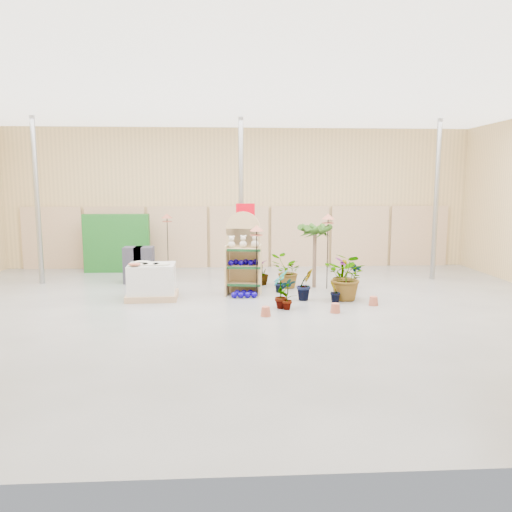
{
  "coord_description": "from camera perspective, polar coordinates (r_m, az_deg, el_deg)",
  "views": [
    {
      "loc": [
        -0.37,
        -10.31,
        2.71
      ],
      "look_at": [
        0.3,
        1.5,
        1.0
      ],
      "focal_mm": 35.0,
      "sensor_mm": 36.0,
      "label": 1
    }
  ],
  "objects": [
    {
      "name": "trellis_stock",
      "position": [
        15.99,
        -15.61,
        1.42
      ],
      "size": [
        2.0,
        0.3,
        1.8
      ],
      "primitive_type": "cube",
      "color": "#16561A",
      "rests_on": "ground"
    },
    {
      "name": "potted_plant_3",
      "position": [
        12.75,
        9.87,
        -2.14
      ],
      "size": [
        0.59,
        0.59,
        0.88
      ],
      "primitive_type": "imported",
      "rotation": [
        0.0,
        0.0,
        1.35
      ],
      "color": "#234812",
      "rests_on": "ground"
    },
    {
      "name": "gazing_balls_floor",
      "position": [
        12.08,
        -1.37,
        -4.37
      ],
      "size": [
        0.63,
        0.39,
        0.15
      ],
      "color": "#0A007D",
      "rests_on": "ground"
    },
    {
      "name": "potted_plant_0",
      "position": [
        10.96,
        2.82,
        -3.82
      ],
      "size": [
        0.31,
        0.46,
        0.85
      ],
      "primitive_type": "imported",
      "rotation": [
        0.0,
        0.0,
        4.69
      ],
      "color": "#234812",
      "rests_on": "ground"
    },
    {
      "name": "potted_plant_6",
      "position": [
        13.1,
        3.55,
        -1.76
      ],
      "size": [
        0.97,
        0.91,
        0.89
      ],
      "primitive_type": "imported",
      "rotation": [
        0.0,
        0.0,
        3.46
      ],
      "color": "#234812",
      "rests_on": "ground"
    },
    {
      "name": "potted_plant_8",
      "position": [
        10.88,
        3.63,
        -4.31
      ],
      "size": [
        0.44,
        0.37,
        0.7
      ],
      "primitive_type": "imported",
      "rotation": [
        0.0,
        0.0,
        3.53
      ],
      "color": "#234812",
      "rests_on": "ground"
    },
    {
      "name": "bird_table_right",
      "position": [
        12.93,
        8.25,
        4.19
      ],
      "size": [
        0.34,
        0.34,
        1.96
      ],
      "color": "black",
      "rests_on": "ground"
    },
    {
      "name": "potted_plant_11",
      "position": [
        13.5,
        0.64,
        -1.89
      ],
      "size": [
        0.45,
        0.45,
        0.68
      ],
      "primitive_type": "imported",
      "rotation": [
        0.0,
        0.0,
        4.5
      ],
      "color": "#234812",
      "rests_on": "ground"
    },
    {
      "name": "potted_plant_4",
      "position": [
        13.4,
        11.27,
        -2.16
      ],
      "size": [
        0.42,
        0.39,
        0.66
      ],
      "primitive_type": "imported",
      "rotation": [
        0.0,
        0.0,
        2.58
      ],
      "color": "#234812",
      "rests_on": "ground"
    },
    {
      "name": "potted_plant_1",
      "position": [
        11.79,
        5.63,
        -3.22
      ],
      "size": [
        0.53,
        0.5,
        0.76
      ],
      "primitive_type": "imported",
      "rotation": [
        0.0,
        0.0,
        0.51
      ],
      "color": "#234812",
      "rests_on": "ground"
    },
    {
      "name": "room",
      "position": [
        11.24,
        -1.37,
        5.7
      ],
      "size": [
        15.2,
        12.1,
        4.7
      ],
      "color": "slate",
      "rests_on": "ground"
    },
    {
      "name": "charcoal_planters",
      "position": [
        14.13,
        -13.22,
        -1.0
      ],
      "size": [
        0.8,
        0.5,
        1.0
      ],
      "color": "#232229",
      "rests_on": "ground"
    },
    {
      "name": "pallet_stack",
      "position": [
        12.1,
        -11.8,
        -2.87
      ],
      "size": [
        1.22,
        1.03,
        0.87
      ],
      "rotation": [
        0.0,
        0.0,
        0.04
      ],
      "color": "tan",
      "rests_on": "ground"
    },
    {
      "name": "bird_table_front",
      "position": [
        11.81,
        0.07,
        2.93
      ],
      "size": [
        0.34,
        0.34,
        1.75
      ],
      "color": "black",
      "rests_on": "ground"
    },
    {
      "name": "bird_table_back",
      "position": [
        15.14,
        -10.14,
        4.31
      ],
      "size": [
        0.34,
        0.34,
        1.84
      ],
      "color": "black",
      "rests_on": "ground"
    },
    {
      "name": "offer_sign",
      "position": [
        13.35,
        -1.22,
        3.32
      ],
      "size": [
        0.5,
        0.08,
        2.2
      ],
      "color": "gray",
      "rests_on": "ground"
    },
    {
      "name": "display_shelf",
      "position": [
        12.34,
        -1.48,
        -0.06
      ],
      "size": [
        0.94,
        0.68,
        2.04
      ],
      "rotation": [
        0.0,
        0.0,
        -0.17
      ],
      "color": "tan",
      "rests_on": "ground"
    },
    {
      "name": "potted_plant_10",
      "position": [
        11.89,
        10.42,
        -2.32
      ],
      "size": [
        1.34,
        1.32,
        1.12
      ],
      "primitive_type": "imported",
      "rotation": [
        0.0,
        0.0,
        5.56
      ],
      "color": "#234812",
      "rests_on": "ground"
    },
    {
      "name": "potted_plant_5",
      "position": [
        12.61,
        2.79,
        -2.99
      ],
      "size": [
        0.35,
        0.31,
        0.52
      ],
      "primitive_type": "imported",
      "rotation": [
        0.0,
        0.0,
        0.34
      ],
      "color": "#234812",
      "rests_on": "ground"
    },
    {
      "name": "palm",
      "position": [
        13.11,
        6.76,
        2.95
      ],
      "size": [
        0.7,
        0.7,
        1.78
      ],
      "color": "brown",
      "rests_on": "ground"
    },
    {
      "name": "teddy_bears",
      "position": [
        12.2,
        -1.37,
        1.55
      ],
      "size": [
        0.75,
        0.19,
        0.31
      ],
      "color": "beige",
      "rests_on": "display_shelf"
    },
    {
      "name": "potted_plant_9",
      "position": [
        11.61,
        8.99,
        -4.05
      ],
      "size": [
        0.35,
        0.37,
        0.52
      ],
      "primitive_type": "imported",
      "rotation": [
        0.0,
        0.0,
        4.15
      ],
      "color": "#234812",
      "rests_on": "ground"
    },
    {
      "name": "gazing_balls_shelf",
      "position": [
        12.25,
        -1.46,
        -0.73
      ],
      "size": [
        0.75,
        0.26,
        0.14
      ],
      "color": "#0A007D",
      "rests_on": "display_shelf"
    }
  ]
}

